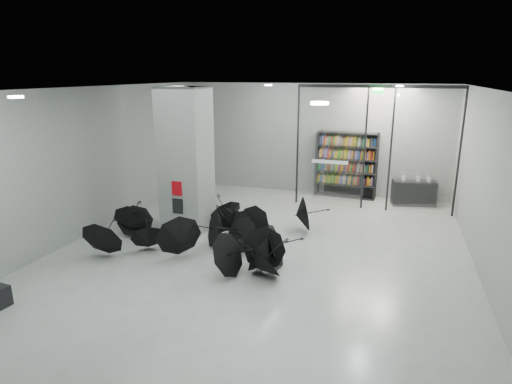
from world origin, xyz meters
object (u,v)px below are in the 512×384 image
(shop_counter, at_px, (414,193))
(umbrella_cluster, at_px, (217,239))
(column, at_px, (186,160))
(bookshelf, at_px, (346,165))

(shop_counter, height_order, umbrella_cluster, umbrella_cluster)
(umbrella_cluster, bearing_deg, column, 138.02)
(shop_counter, relative_size, umbrella_cluster, 0.25)
(column, bearing_deg, shop_counter, 35.23)
(shop_counter, bearing_deg, umbrella_cluster, -142.64)
(shop_counter, distance_m, umbrella_cluster, 7.47)
(bookshelf, bearing_deg, shop_counter, -2.61)
(column, distance_m, umbrella_cluster, 2.55)
(umbrella_cluster, bearing_deg, bookshelf, 67.50)
(bookshelf, xyz_separation_m, umbrella_cluster, (-2.50, -6.03, -0.86))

